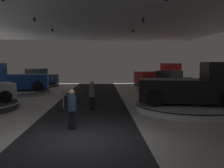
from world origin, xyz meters
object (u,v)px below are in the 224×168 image
Objects in this scene: pickup_truck_far_left at (12,79)px; display_platform_deep_left at (38,85)px; display_platform_deep_right at (158,84)px; visitor_walking_far at (92,94)px; display_car_far_right at (170,81)px; visitor_walking_near at (72,107)px; display_platform_far_right at (170,91)px; display_platform_mid_right at (187,106)px; display_platform_far_left at (16,92)px; pickup_truck_mid_right at (193,87)px; display_car_deep_left at (37,77)px; pickup_truck_deep_right at (161,75)px.

pickup_truck_far_left is 6.31m from display_platform_deep_left.
visitor_walking_far reaches higher than display_platform_deep_right.
display_car_far_right reaches higher than visitor_walking_near.
display_platform_deep_right is (0.46, 6.34, 0.02)m from display_platform_far_right.
display_car_far_right is (1.36, 7.84, 0.80)m from display_platform_mid_right.
visitor_walking_near is (6.49, -10.94, -0.32)m from pickup_truck_far_left.
display_platform_far_right is 1.06× the size of display_platform_deep_right.
display_platform_mid_right is (12.06, -7.42, 0.04)m from display_platform_far_left.
pickup_truck_far_left is 0.98× the size of display_platform_mid_right.
visitor_walking_far reaches higher than display_platform_deep_left.
display_platform_far_left is 13.45m from display_platform_far_right.
display_car_far_right is at bearing -94.35° from display_platform_deep_right.
display_platform_far_right is at bearing 1.85° from display_platform_far_left.
pickup_truck_mid_right is 1.27× the size of display_car_far_right.
display_platform_far_right is at bearing 57.54° from visitor_walking_near.
display_car_deep_left reaches higher than display_platform_deep_right.
pickup_truck_mid_right reaches higher than display_car_deep_left.
pickup_truck_mid_right reaches higher than display_platform_deep_right.
pickup_truck_far_left is at bearing -94.07° from display_car_deep_left.
pickup_truck_far_left is 13.81m from display_platform_far_right.
display_platform_deep_left is 2.92× the size of visitor_walking_far.
display_car_deep_left reaches higher than visitor_walking_far.
display_car_far_right is at bearing 57.59° from visitor_walking_near.
pickup_truck_deep_right reaches higher than visitor_walking_near.
visitor_walking_near is at bearing -122.41° from display_car_far_right.
pickup_truck_deep_right is at bearing 83.24° from display_platform_far_right.
visitor_walking_far is (6.66, -13.42, -0.14)m from display_car_deep_left.
display_platform_far_left is 12.63m from visitor_walking_near.
visitor_walking_far is at bearing 178.22° from display_platform_mid_right.
display_platform_deep_right is at bearing -161.39° from pickup_truck_deep_right.
display_platform_mid_right is 14.49m from pickup_truck_deep_right.
display_platform_far_left is 1.00× the size of display_platform_deep_right.
pickup_truck_far_left is at bearing -178.05° from display_car_far_right.
visitor_walking_near is at bearing -70.65° from display_platform_deep_left.
display_car_far_right is at bearing 82.46° from pickup_truck_mid_right.
display_platform_deep_right is (1.53, 14.25, -1.14)m from pickup_truck_mid_right.
display_platform_far_left is 13.45m from display_car_far_right.
display_platform_far_right is (13.32, -5.72, -0.91)m from display_car_deep_left.
display_platform_mid_right is 1.14m from pickup_truck_mid_right.
display_platform_far_right is 3.79× the size of visitor_walking_near.
pickup_truck_deep_right is (14.52, 6.93, -0.02)m from pickup_truck_far_left.
display_car_far_right is 6.51m from pickup_truck_deep_right.
pickup_truck_far_left is 10.12m from visitor_walking_far.
pickup_truck_mid_right is 0.98× the size of display_platform_deep_right.
display_platform_deep_right is at bearing 25.65° from pickup_truck_far_left.
visitor_walking_far is at bearing -130.87° from display_platform_far_right.
pickup_truck_far_left is 0.98× the size of pickup_truck_deep_right.
pickup_truck_far_left reaches higher than display_platform_deep_left.
pickup_truck_mid_right is 8.07m from display_platform_far_right.
visitor_walking_far is (-6.63, -7.68, -0.09)m from display_car_far_right.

